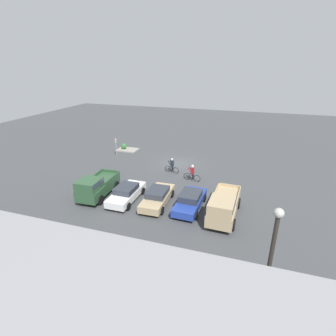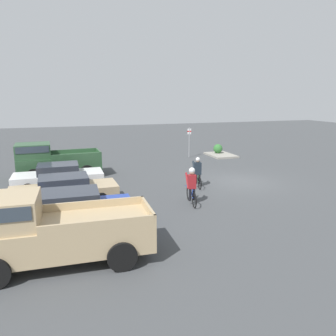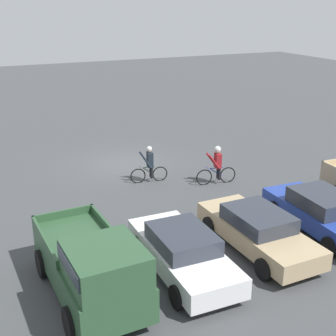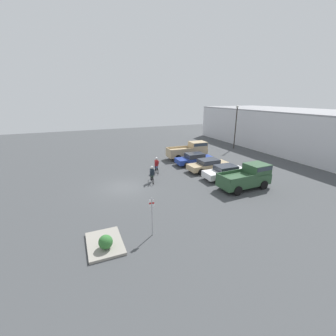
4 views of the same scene
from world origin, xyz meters
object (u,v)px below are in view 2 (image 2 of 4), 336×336
object	(u,v)px
pickup_truck_0	(43,229)
cyclist_0	(198,172)
sedan_0	(71,209)
shrub	(218,149)
sedan_1	(64,190)
sedan_2	(59,176)
cyclist_1	(192,185)
fire_lane_sign	(189,139)
pickup_truck_1	(52,160)

from	to	relation	value
pickup_truck_0	cyclist_0	distance (m)	10.02
pickup_truck_0	sedan_0	xyz separation A→B (m)	(2.78, -0.85, -0.43)
cyclist_0	shrub	distance (m)	10.38
pickup_truck_0	sedan_1	bearing A→B (deg)	-6.90
sedan_2	cyclist_1	xyz separation A→B (m)	(-4.53, -5.79, 0.21)
sedan_0	fire_lane_sign	world-z (taller)	fire_lane_sign
cyclist_0	pickup_truck_0	bearing A→B (deg)	130.07
pickup_truck_0	fire_lane_sign	bearing A→B (deg)	-35.51
pickup_truck_1	fire_lane_sign	bearing A→B (deg)	-70.90
pickup_truck_1	shrub	distance (m)	13.81
fire_lane_sign	shrub	world-z (taller)	fire_lane_sign
pickup_truck_1	cyclist_1	world-z (taller)	pickup_truck_1
fire_lane_sign	sedan_1	bearing A→B (deg)	132.97
pickup_truck_0	sedan_0	bearing A→B (deg)	-17.06
pickup_truck_0	cyclist_0	world-z (taller)	pickup_truck_0
pickup_truck_0	sedan_1	size ratio (longest dim) A/B	1.13
cyclist_1	fire_lane_sign	world-z (taller)	fire_lane_sign
sedan_0	sedan_1	size ratio (longest dim) A/B	0.99
sedan_1	shrub	size ratio (longest dim) A/B	6.26
pickup_truck_1	cyclist_0	xyz separation A→B (m)	(-4.71, -7.55, -0.28)
pickup_truck_1	fire_lane_sign	xyz separation A→B (m)	(3.61, -10.43, 0.37)
cyclist_0	fire_lane_sign	size ratio (longest dim) A/B	0.69
pickup_truck_0	sedan_1	distance (m)	5.64
cyclist_1	cyclist_0	bearing A→B (deg)	-28.73
sedan_2	cyclist_1	bearing A→B (deg)	-128.07
sedan_0	fire_lane_sign	size ratio (longest dim) A/B	1.94
sedan_0	cyclist_1	world-z (taller)	cyclist_1
sedan_0	pickup_truck_1	xyz separation A→B (m)	(8.38, 0.74, 0.41)
pickup_truck_0	pickup_truck_1	world-z (taller)	pickup_truck_0
cyclist_0	fire_lane_sign	world-z (taller)	fire_lane_sign
cyclist_0	shrub	world-z (taller)	cyclist_0
shrub	pickup_truck_0	bearing A→B (deg)	138.64
fire_lane_sign	shrub	bearing A→B (deg)	-82.44
sedan_2	cyclist_1	distance (m)	7.36
sedan_2	cyclist_0	size ratio (longest dim) A/B	2.75
sedan_0	cyclist_0	distance (m)	7.74
pickup_truck_0	shrub	size ratio (longest dim) A/B	7.07
cyclist_1	fire_lane_sign	size ratio (longest dim) A/B	0.74
pickup_truck_0	cyclist_1	size ratio (longest dim) A/B	2.97
sedan_1	pickup_truck_1	world-z (taller)	pickup_truck_1
sedan_1	fire_lane_sign	world-z (taller)	fire_lane_sign
shrub	sedan_1	bearing A→B (deg)	127.08
sedan_2	shrub	xyz separation A→B (m)	(6.76, -12.88, -0.16)
sedan_0	cyclist_0	size ratio (longest dim) A/B	2.83
sedan_1	sedan_2	distance (m)	2.81
sedan_1	sedan_2	xyz separation A→B (m)	(2.80, 0.23, 0.01)
cyclist_1	sedan_2	bearing A→B (deg)	51.93
sedan_1	fire_lane_sign	bearing A→B (deg)	-47.03
sedan_2	pickup_truck_0	bearing A→B (deg)	176.94
fire_lane_sign	pickup_truck_1	bearing A→B (deg)	109.10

